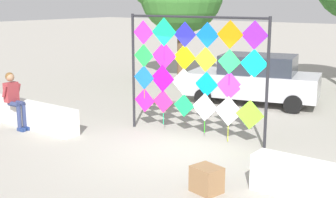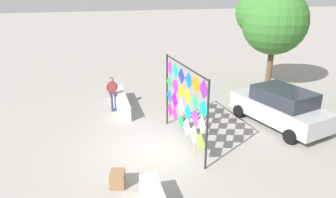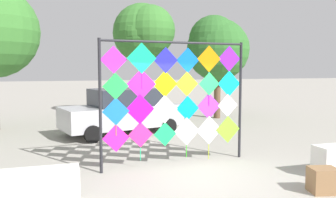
{
  "view_description": "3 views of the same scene",
  "coord_description": "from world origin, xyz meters",
  "px_view_note": "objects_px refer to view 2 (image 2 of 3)",
  "views": [
    {
      "loc": [
        6.06,
        -7.9,
        3.38
      ],
      "look_at": [
        -0.02,
        0.16,
        1.2
      ],
      "focal_mm": 49.11,
      "sensor_mm": 36.0,
      "label": 1
    },
    {
      "loc": [
        9.99,
        -1.83,
        5.71
      ],
      "look_at": [
        -0.64,
        0.9,
        1.63
      ],
      "focal_mm": 33.68,
      "sensor_mm": 36.0,
      "label": 2
    },
    {
      "loc": [
        -2.8,
        -6.62,
        2.38
      ],
      "look_at": [
        -0.49,
        0.81,
        1.68
      ],
      "focal_mm": 37.25,
      "sensor_mm": 36.0,
      "label": 3
    }
  ],
  "objects_px": {
    "kite_display_rack": "(184,99)",
    "seated_vendor": "(112,90)",
    "tree_palm_like": "(271,20)",
    "parked_car": "(280,107)",
    "cardboard_box_large": "(118,179)"
  },
  "relations": [
    {
      "from": "tree_palm_like",
      "to": "seated_vendor",
      "type": "bearing_deg",
      "value": -83.26
    },
    {
      "from": "seated_vendor",
      "to": "kite_display_rack",
      "type": "bearing_deg",
      "value": 27.8
    },
    {
      "from": "kite_display_rack",
      "to": "tree_palm_like",
      "type": "xyz_separation_m",
      "value": [
        -5.27,
        6.43,
        2.06
      ]
    },
    {
      "from": "kite_display_rack",
      "to": "seated_vendor",
      "type": "distance_m",
      "value": 4.88
    },
    {
      "from": "parked_car",
      "to": "cardboard_box_large",
      "type": "height_order",
      "value": "parked_car"
    },
    {
      "from": "seated_vendor",
      "to": "parked_car",
      "type": "xyz_separation_m",
      "value": [
        3.69,
        6.63,
        -0.07
      ]
    },
    {
      "from": "parked_car",
      "to": "kite_display_rack",
      "type": "bearing_deg",
      "value": -82.7
    },
    {
      "from": "seated_vendor",
      "to": "tree_palm_like",
      "type": "xyz_separation_m",
      "value": [
        -1.02,
        8.67,
        2.94
      ]
    },
    {
      "from": "tree_palm_like",
      "to": "parked_car",
      "type": "bearing_deg",
      "value": -23.45
    },
    {
      "from": "kite_display_rack",
      "to": "tree_palm_like",
      "type": "distance_m",
      "value": 8.57
    },
    {
      "from": "kite_display_rack",
      "to": "seated_vendor",
      "type": "relative_size",
      "value": 2.47
    },
    {
      "from": "kite_display_rack",
      "to": "seated_vendor",
      "type": "bearing_deg",
      "value": -152.2
    },
    {
      "from": "cardboard_box_large",
      "to": "seated_vendor",
      "type": "bearing_deg",
      "value": 175.99
    },
    {
      "from": "tree_palm_like",
      "to": "kite_display_rack",
      "type": "bearing_deg",
      "value": -50.65
    },
    {
      "from": "seated_vendor",
      "to": "parked_car",
      "type": "height_order",
      "value": "parked_car"
    }
  ]
}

